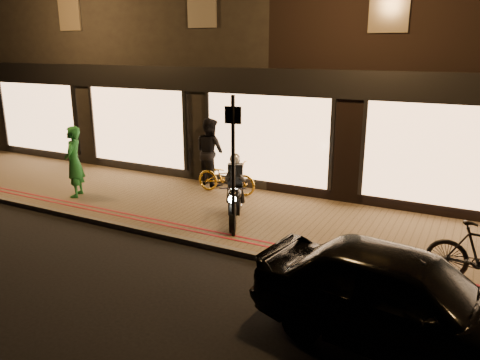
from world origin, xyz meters
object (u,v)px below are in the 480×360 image
(person_green, at_px, (74,162))
(bicycle_gold, at_px, (226,177))
(motorcycle, at_px, (235,196))
(sign_post, at_px, (233,160))
(parked_car, at_px, (403,298))

(person_green, bearing_deg, bicycle_gold, 93.82)
(motorcycle, distance_m, bicycle_gold, 2.19)
(sign_post, distance_m, parked_car, 4.48)
(bicycle_gold, bearing_deg, sign_post, -149.68)
(parked_car, bearing_deg, motorcycle, 62.83)
(sign_post, relative_size, bicycle_gold, 1.71)
(bicycle_gold, bearing_deg, motorcycle, -147.19)
(bicycle_gold, height_order, parked_car, parked_car)
(person_green, bearing_deg, parked_car, 45.97)
(bicycle_gold, relative_size, parked_car, 0.42)
(motorcycle, distance_m, sign_post, 1.40)
(sign_post, height_order, bicycle_gold, sign_post)
(sign_post, bearing_deg, motorcycle, 116.01)
(motorcycle, height_order, parked_car, motorcycle)
(motorcycle, bearing_deg, person_green, 159.68)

